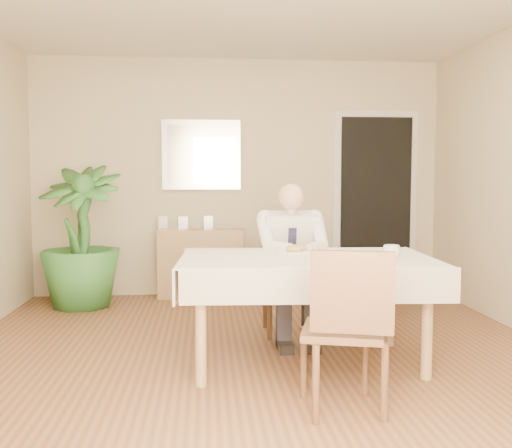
{
  "coord_description": "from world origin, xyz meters",
  "views": [
    {
      "loc": [
        -0.38,
        -3.85,
        1.28
      ],
      "look_at": [
        0.0,
        0.35,
        0.95
      ],
      "focal_mm": 40.0,
      "sensor_mm": 36.0,
      "label": 1
    }
  ],
  "objects": [
    {
      "name": "chair_far",
      "position": [
        0.31,
        0.87,
        0.5
      ],
      "size": [
        0.46,
        0.46,
        0.89
      ],
      "rotation": [
        0.0,
        0.0,
        0.11
      ],
      "color": "#442B1A",
      "rests_on": "ground"
    },
    {
      "name": "sideboard",
      "position": [
        -0.41,
        2.32,
        0.37
      ],
      "size": [
        0.95,
        0.39,
        0.74
      ],
      "primitive_type": "cube",
      "rotation": [
        0.0,
        0.0,
        -0.08
      ],
      "color": "#A57F55",
      "rests_on": "ground"
    },
    {
      "name": "window",
      "position": [
        0.0,
        -2.47,
        1.45
      ],
      "size": [
        1.34,
        0.04,
        1.44
      ],
      "color": "silver",
      "rests_on": "room"
    },
    {
      "name": "coffee_mug",
      "position": [
        0.87,
        -0.15,
        0.8
      ],
      "size": [
        0.15,
        0.15,
        0.09
      ],
      "primitive_type": "imported",
      "rotation": [
        0.0,
        0.0,
        -0.38
      ],
      "color": "white",
      "rests_on": "dining_table"
    },
    {
      "name": "potted_palm",
      "position": [
        -1.62,
        1.96,
        0.71
      ],
      "size": [
        0.93,
        0.93,
        1.43
      ],
      "primitive_type": "imported",
      "rotation": [
        0.0,
        0.0,
        -0.18
      ],
      "color": "#265721",
      "rests_on": "ground"
    },
    {
      "name": "chair_near",
      "position": [
        0.38,
        -0.88,
        0.51
      ],
      "size": [
        0.53,
        0.54,
        0.91
      ],
      "rotation": [
        0.0,
        0.0,
        -0.27
      ],
      "color": "#442B1A",
      "rests_on": "ground"
    },
    {
      "name": "photo_frame_center",
      "position": [
        -0.61,
        2.33,
        0.81
      ],
      "size": [
        0.1,
        0.02,
        0.14
      ],
      "primitive_type": "cube",
      "color": "silver",
      "rests_on": "sideboard"
    },
    {
      "name": "plate",
      "position": [
        0.27,
        0.2,
        0.76
      ],
      "size": [
        0.26,
        0.26,
        0.02
      ],
      "primitive_type": "cylinder",
      "color": "white",
      "rests_on": "dining_table"
    },
    {
      "name": "dining_table",
      "position": [
        0.31,
        -0.01,
        0.67
      ],
      "size": [
        1.77,
        1.11,
        0.75
      ],
      "rotation": [
        0.0,
        0.0,
        -0.06
      ],
      "color": "#A57F55",
      "rests_on": "ground"
    },
    {
      "name": "photo_frame_left",
      "position": [
        -0.83,
        2.37,
        0.81
      ],
      "size": [
        0.1,
        0.02,
        0.14
      ],
      "primitive_type": "cube",
      "color": "silver",
      "rests_on": "sideboard"
    },
    {
      "name": "photo_frame_right",
      "position": [
        -0.34,
        2.39,
        0.81
      ],
      "size": [
        0.1,
        0.02,
        0.14
      ],
      "primitive_type": "cube",
      "color": "silver",
      "rests_on": "sideboard"
    },
    {
      "name": "mirror",
      "position": [
        -0.41,
        2.47,
        1.55
      ],
      "size": [
        0.86,
        0.04,
        0.76
      ],
      "color": "silver",
      "rests_on": "room"
    },
    {
      "name": "doorway",
      "position": [
        1.55,
        2.46,
        1.0
      ],
      "size": [
        0.96,
        0.07,
        2.1
      ],
      "color": "silver",
      "rests_on": "ground"
    },
    {
      "name": "knife",
      "position": [
        0.31,
        0.14,
        0.78
      ],
      "size": [
        0.01,
        0.13,
        0.01
      ],
      "primitive_type": "cylinder",
      "rotation": [
        1.57,
        0.0,
        0.0
      ],
      "color": "silver",
      "rests_on": "dining_table"
    },
    {
      "name": "fork",
      "position": [
        0.23,
        0.14,
        0.78
      ],
      "size": [
        0.01,
        0.13,
        0.01
      ],
      "primitive_type": "cylinder",
      "rotation": [
        1.57,
        0.0,
        0.0
      ],
      "color": "silver",
      "rests_on": "dining_table"
    },
    {
      "name": "room",
      "position": [
        0.0,
        0.0,
        1.3
      ],
      "size": [
        5.0,
        5.02,
        2.6
      ],
      "color": "brown",
      "rests_on": "ground"
    },
    {
      "name": "seated_man",
      "position": [
        0.31,
        0.58,
        0.69
      ],
      "size": [
        0.48,
        0.72,
        1.24
      ],
      "color": "white",
      "rests_on": "ground"
    },
    {
      "name": "food",
      "position": [
        0.27,
        0.2,
        0.78
      ],
      "size": [
        0.14,
        0.14,
        0.06
      ],
      "primitive_type": "ellipsoid",
      "color": "olive",
      "rests_on": "dining_table"
    }
  ]
}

